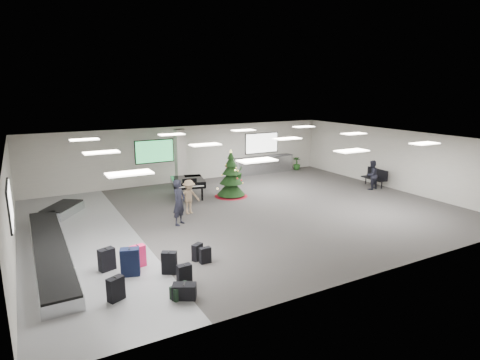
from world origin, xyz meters
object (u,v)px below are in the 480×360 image
grand_piano (188,182)px  traveler_b (189,197)px  baggage_carousel (53,240)px  christmas_tree (231,180)px  traveler_bench (372,175)px  traveler_a (179,202)px  pink_suitcase (138,256)px  potted_plant_left (239,172)px  bench (375,176)px  potted_plant_right (297,163)px  service_counter (264,165)px

grand_piano → traveler_b: bearing=-96.5°
baggage_carousel → christmas_tree: bearing=18.5°
grand_piano → traveler_bench: traveler_bench is taller
christmas_tree → traveler_a: bearing=-143.6°
pink_suitcase → traveler_b: bearing=41.8°
traveler_b → potted_plant_left: bearing=37.0°
pink_suitcase → bench: bench is taller
grand_piano → traveler_bench: size_ratio=1.43×
bench → traveler_bench: bearing=-146.7°
traveler_a → bench: bearing=-34.8°
baggage_carousel → traveler_b: bearing=12.1°
potted_plant_right → christmas_tree: bearing=-151.4°
service_counter → bench: 6.90m
service_counter → christmas_tree: christmas_tree is taller
christmas_tree → traveler_bench: christmas_tree is taller
potted_plant_right → potted_plant_left: bearing=-174.6°
pink_suitcase → potted_plant_right: 16.30m
traveler_b → potted_plant_right: traveler_b is taller
traveler_bench → potted_plant_left: (-4.94, 5.73, -0.42)m
potted_plant_left → potted_plant_right: 4.61m
bench → traveler_b: 10.93m
christmas_tree → bench: size_ratio=1.53×
bench → traveler_bench: size_ratio=0.99×
traveler_bench → potted_plant_right: 6.19m
pink_suitcase → traveler_b: 5.41m
service_counter → christmas_tree: bearing=-138.5°
christmas_tree → potted_plant_right: bearing=28.6°
traveler_bench → potted_plant_left: 7.58m
baggage_carousel → traveler_b: size_ratio=6.46×
christmas_tree → traveler_b: bearing=-150.6°
christmas_tree → traveler_bench: bearing=-18.4°
grand_piano → christmas_tree: bearing=-6.5°
potted_plant_left → potted_plant_right: size_ratio=0.87×
christmas_tree → traveler_b: (-2.90, -1.64, -0.07)m
service_counter → traveler_a: size_ratio=2.19×
traveler_bench → potted_plant_left: traveler_bench is taller
baggage_carousel → potted_plant_left: (10.73, 6.15, 0.16)m
traveler_b → traveler_bench: (10.15, -0.77, 0.04)m
pink_suitcase → traveler_b: (3.37, 4.21, 0.41)m
pink_suitcase → potted_plant_left: size_ratio=0.94×
traveler_a → potted_plant_right: (10.68, 6.55, -0.49)m
grand_piano → traveler_b: traveler_b is taller
service_counter → pink_suitcase: service_counter is taller
potted_plant_left → christmas_tree: bearing=-124.8°
bench → pink_suitcase: bearing=-161.0°
traveler_b → baggage_carousel: bearing=-174.4°
baggage_carousel → traveler_a: traveler_a is taller
traveler_b → traveler_a: bearing=-133.9°
bench → traveler_a: (-11.80, -0.82, 0.38)m
traveler_b → service_counter: bearing=30.6°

